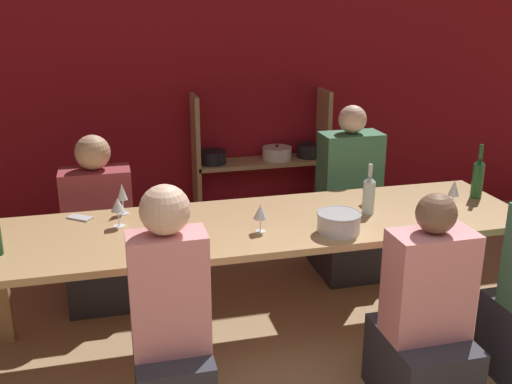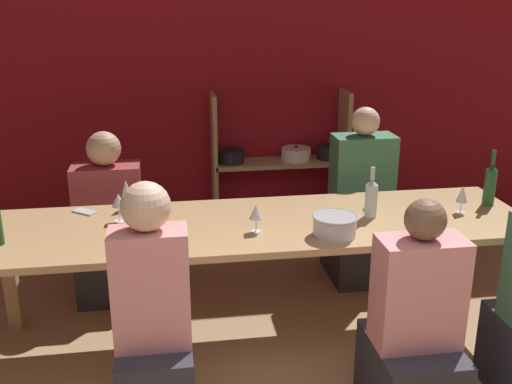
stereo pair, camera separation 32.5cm
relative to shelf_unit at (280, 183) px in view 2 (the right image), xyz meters
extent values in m
cube|color=maroon|center=(-0.34, 0.20, 0.89)|extent=(8.80, 0.06, 2.70)
cube|color=tan|center=(-0.57, 0.00, 0.16)|extent=(0.04, 0.30, 1.24)
cube|color=tan|center=(0.56, 0.00, 0.16)|extent=(0.04, 0.30, 1.24)
cube|color=tan|center=(-0.01, 0.00, -0.44)|extent=(1.13, 0.30, 0.04)
cylinder|color=#235BAD|center=(-0.43, 0.00, -0.37)|extent=(0.16, 0.16, 0.09)
sphere|color=black|center=(-0.43, 0.00, -0.31)|extent=(0.02, 0.02, 0.02)
cylinder|color=gold|center=(-0.15, 0.00, -0.36)|extent=(0.25, 0.25, 0.12)
sphere|color=black|center=(-0.15, 0.00, -0.29)|extent=(0.02, 0.02, 0.02)
cylinder|color=#E0561E|center=(0.42, 0.00, -0.35)|extent=(0.19, 0.19, 0.14)
sphere|color=black|center=(0.42, 0.00, -0.27)|extent=(0.02, 0.02, 0.02)
cube|color=tan|center=(-0.01, 0.00, 0.18)|extent=(1.13, 0.30, 0.04)
cylinder|color=black|center=(-0.43, 0.00, 0.25)|extent=(0.22, 0.22, 0.11)
sphere|color=black|center=(-0.43, 0.00, 0.32)|extent=(0.02, 0.02, 0.02)
cylinder|color=silver|center=(0.13, 0.00, 0.25)|extent=(0.25, 0.25, 0.11)
sphere|color=black|center=(0.13, 0.00, 0.32)|extent=(0.02, 0.02, 0.02)
cylinder|color=black|center=(0.42, 0.00, 0.26)|extent=(0.20, 0.20, 0.12)
sphere|color=black|center=(0.42, 0.00, 0.33)|extent=(0.02, 0.02, 0.02)
cube|color=tan|center=(-0.45, -1.69, 0.29)|extent=(3.17, 0.86, 0.04)
cube|color=tan|center=(-1.96, -1.34, -0.09)|extent=(0.08, 0.08, 0.73)
cube|color=tan|center=(1.05, -1.34, -0.09)|extent=(0.08, 0.08, 0.73)
cylinder|color=#B7BABC|center=(-0.08, -1.95, 0.37)|extent=(0.24, 0.24, 0.11)
torus|color=#B7BABC|center=(-0.08, -1.95, 0.42)|extent=(0.25, 0.25, 0.01)
cylinder|color=#1E4C23|center=(1.01, -1.61, 0.42)|extent=(0.07, 0.07, 0.23)
cone|color=#1E4C23|center=(1.01, -1.61, 0.55)|extent=(0.07, 0.07, 0.03)
cylinder|color=#1E4C23|center=(1.01, -1.61, 0.62)|extent=(0.03, 0.03, 0.09)
cylinder|color=#B2C6C1|center=(0.21, -1.70, 0.41)|extent=(0.07, 0.07, 0.20)
cone|color=#B2C6C1|center=(0.21, -1.70, 0.52)|extent=(0.07, 0.07, 0.03)
cylinder|color=#B2C6C1|center=(0.21, -1.70, 0.58)|extent=(0.03, 0.03, 0.08)
cylinder|color=white|center=(0.28, -1.54, 0.31)|extent=(0.07, 0.07, 0.00)
cylinder|color=white|center=(0.28, -1.54, 0.36)|extent=(0.01, 0.01, 0.09)
cone|color=white|center=(0.28, -1.54, 0.44)|extent=(0.07, 0.07, 0.07)
cylinder|color=maroon|center=(0.28, -1.54, 0.42)|extent=(0.04, 0.04, 0.03)
cylinder|color=white|center=(-1.22, -1.35, 0.31)|extent=(0.07, 0.07, 0.00)
cylinder|color=white|center=(-1.22, -1.35, 0.36)|extent=(0.01, 0.01, 0.09)
cone|color=white|center=(-1.22, -1.35, 0.45)|extent=(0.06, 0.06, 0.10)
cylinder|color=maroon|center=(-1.22, -1.35, 0.42)|extent=(0.03, 0.03, 0.04)
cylinder|color=white|center=(-1.25, -1.56, 0.31)|extent=(0.07, 0.07, 0.00)
cylinder|color=white|center=(-1.25, -1.56, 0.36)|extent=(0.01, 0.01, 0.09)
cone|color=white|center=(-1.25, -1.56, 0.44)|extent=(0.08, 0.08, 0.08)
cylinder|color=beige|center=(-1.25, -1.56, 0.42)|extent=(0.04, 0.04, 0.03)
cylinder|color=white|center=(0.47, -2.04, 0.31)|extent=(0.07, 0.07, 0.00)
cylinder|color=white|center=(0.47, -2.04, 0.35)|extent=(0.01, 0.01, 0.07)
cone|color=white|center=(0.47, -2.04, 0.44)|extent=(0.07, 0.07, 0.10)
cylinder|color=maroon|center=(0.47, -2.04, 0.41)|extent=(0.04, 0.04, 0.04)
cylinder|color=white|center=(-0.49, -1.83, 0.31)|extent=(0.06, 0.06, 0.00)
cylinder|color=white|center=(-0.49, -1.83, 0.35)|extent=(0.01, 0.01, 0.07)
cone|color=white|center=(-0.49, -1.83, 0.43)|extent=(0.08, 0.08, 0.08)
cylinder|color=beige|center=(-0.49, -1.83, 0.41)|extent=(0.04, 0.04, 0.03)
cylinder|color=white|center=(0.77, -1.72, 0.31)|extent=(0.06, 0.06, 0.00)
cylinder|color=white|center=(0.77, -1.72, 0.35)|extent=(0.01, 0.01, 0.07)
cone|color=white|center=(0.77, -1.72, 0.43)|extent=(0.07, 0.07, 0.10)
cylinder|color=maroon|center=(0.77, -1.72, 0.41)|extent=(0.04, 0.04, 0.04)
cube|color=silver|center=(-1.47, -1.38, 0.32)|extent=(0.16, 0.15, 0.01)
cube|color=#2D2D38|center=(0.19, -2.47, -0.26)|extent=(0.41, 0.51, 0.40)
cube|color=pink|center=(0.19, -2.47, 0.22)|extent=(0.41, 0.23, 0.55)
sphere|color=brown|center=(0.19, -2.47, 0.59)|extent=(0.19, 0.19, 0.19)
cube|color=#2D2D38|center=(0.42, -0.93, -0.22)|extent=(0.44, 0.54, 0.48)
cube|color=#3D7551|center=(0.42, -0.93, 0.32)|extent=(0.44, 0.24, 0.60)
sphere|color=beige|center=(0.42, -0.93, 0.72)|extent=(0.20, 0.20, 0.20)
cube|color=#2D2D38|center=(-1.38, -0.92, -0.23)|extent=(0.46, 0.57, 0.46)
cube|color=#99383D|center=(-1.38, -0.92, 0.24)|extent=(0.46, 0.25, 0.47)
sphere|color=tan|center=(-1.38, -0.92, 0.59)|extent=(0.23, 0.23, 0.23)
cube|color=pink|center=(-1.06, -2.40, 0.30)|extent=(0.35, 0.19, 0.57)
sphere|color=beige|center=(-1.06, -2.40, 0.69)|extent=(0.22, 0.22, 0.22)
camera|label=1|loc=(-1.27, -4.81, 1.57)|focal=42.00mm
camera|label=2|loc=(-0.95, -4.87, 1.57)|focal=42.00mm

